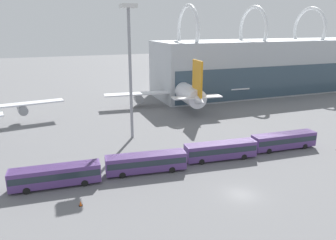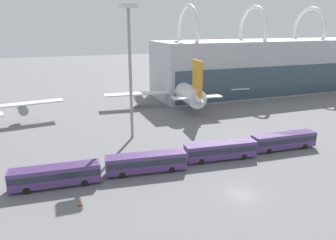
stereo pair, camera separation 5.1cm
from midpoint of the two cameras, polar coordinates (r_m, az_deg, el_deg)
ground_plane at (r=47.42m, az=12.62°, el=-12.55°), size 440.00×440.00×0.00m
terminal_building at (r=128.88m, az=22.83°, el=9.09°), size 110.99×20.42×28.48m
airliner_at_gate_far at (r=95.87m, az=1.94°, el=5.57°), size 43.41×40.44×14.26m
shuttle_bus_0 at (r=50.31m, az=-18.97°, el=-9.01°), size 12.76×3.37×3.08m
shuttle_bus_1 at (r=52.02m, az=-3.82°, el=-7.24°), size 12.83×3.94×3.08m
shuttle_bus_2 at (r=57.37m, az=9.16°, el=-5.11°), size 12.81×3.74×3.08m
shuttle_bus_3 at (r=65.00m, az=19.55°, el=-3.28°), size 12.75×3.27×3.08m
floodlight_mast at (r=64.64m, az=-6.70°, el=12.35°), size 2.93×2.93×26.25m
traffic_cone_1 at (r=45.12m, az=-14.98°, el=-13.86°), size 0.50×0.50×0.66m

